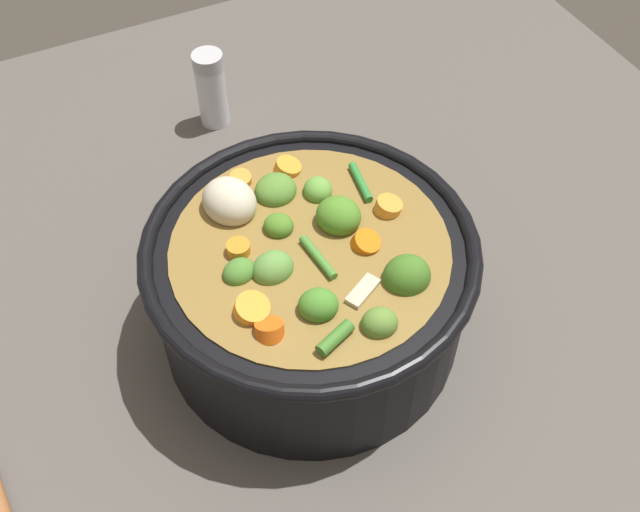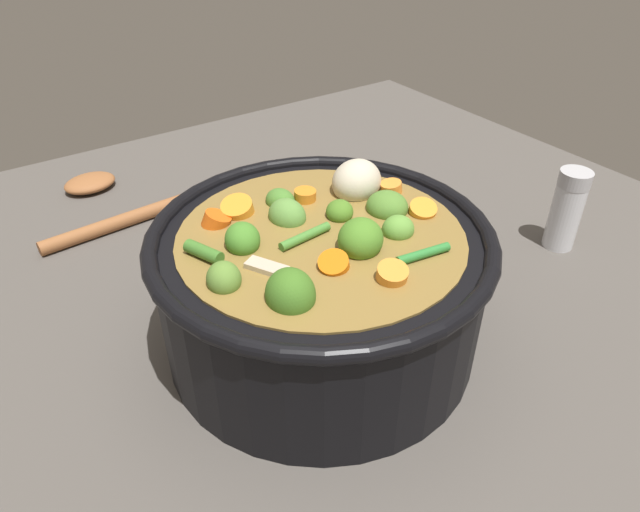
% 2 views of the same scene
% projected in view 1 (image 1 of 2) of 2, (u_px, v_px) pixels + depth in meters
% --- Properties ---
extents(ground_plane, '(1.10, 1.10, 0.00)m').
position_uv_depth(ground_plane, '(311.00, 326.00, 0.74)').
color(ground_plane, '#514C47').
extents(cooking_pot, '(0.29, 0.29, 0.15)m').
position_uv_depth(cooking_pot, '(310.00, 284.00, 0.69)').
color(cooking_pot, black).
rests_on(cooking_pot, ground_plane).
extents(salt_shaker, '(0.04, 0.04, 0.10)m').
position_uv_depth(salt_shaker, '(211.00, 89.00, 0.89)').
color(salt_shaker, silver).
rests_on(salt_shaker, ground_plane).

